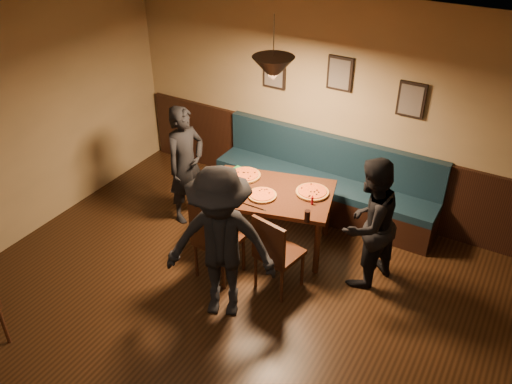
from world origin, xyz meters
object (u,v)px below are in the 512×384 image
diner_right (369,224)px  soda_glass (307,216)px  booth_bench (323,179)px  dining_table (271,218)px  chair_near_right (280,251)px  diner_left (186,165)px  diner_front (221,245)px  chair_near_left (219,237)px  tabasco_bottle (312,200)px

diner_right → soda_glass: 0.66m
booth_bench → dining_table: booth_bench is taller
soda_glass → chair_near_right: bearing=-120.8°
diner_left → diner_right: diner_left is taller
booth_bench → diner_front: (-0.13, -2.22, 0.36)m
chair_near_left → diner_front: 0.68m
dining_table → diner_left: diner_left is taller
booth_bench → soda_glass: (0.37, -1.31, 0.33)m
dining_table → booth_bench: bearing=60.8°
diner_left → soda_glass: size_ratio=11.39×
chair_near_left → tabasco_bottle: size_ratio=8.45×
booth_bench → tabasco_bottle: 1.07m
diner_right → chair_near_left: bearing=-43.2°
dining_table → diner_right: 1.27m
soda_glass → tabasco_bottle: size_ratio=1.15×
diner_front → tabasco_bottle: size_ratio=14.31×
diner_front → soda_glass: (0.51, 0.91, -0.03)m
diner_left → diner_right: bearing=-78.5°
diner_left → diner_front: (1.33, -1.22, 0.07)m
diner_right → tabasco_bottle: bearing=-73.2°
diner_front → soda_glass: 1.04m
tabasco_bottle → chair_near_left: bearing=-134.9°
booth_bench → diner_front: diner_front is taller
chair_near_left → chair_near_right: (0.68, 0.15, -0.02)m
chair_near_left → diner_front: size_ratio=0.59×
chair_near_right → diner_left: bearing=171.1°
dining_table → diner_left: (-1.21, -0.02, 0.40)m
chair_near_right → tabasco_bottle: (0.08, 0.62, 0.34)m
chair_near_left → dining_table: bearing=76.9°
chair_near_right → tabasco_bottle: 0.71m
chair_near_left → tabasco_bottle: 1.12m
diner_front → soda_glass: size_ratio=12.47×
diner_right → diner_front: size_ratio=0.90×
chair_near_left → diner_left: diner_left is taller
diner_left → diner_front: 1.80m
diner_left → diner_right: size_ratio=1.02×
dining_table → diner_right: size_ratio=0.93×
chair_near_left → diner_right: bearing=30.4°
booth_bench → diner_right: diner_right is taller
chair_near_right → diner_left: 1.79m
chair_near_left → tabasco_bottle: bearing=48.9°
diner_left → tabasco_bottle: diner_left is taller
chair_near_right → diner_front: (-0.34, -0.62, 0.37)m
dining_table → soda_glass: bearing=-43.0°
chair_near_right → diner_left: size_ratio=0.62×
chair_near_left → soda_glass: 1.01m
chair_near_right → diner_front: bearing=-107.5°
diner_right → tabasco_bottle: diner_right is taller
dining_table → diner_right: bearing=-17.0°
chair_near_right → diner_left: (-1.66, 0.60, 0.30)m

